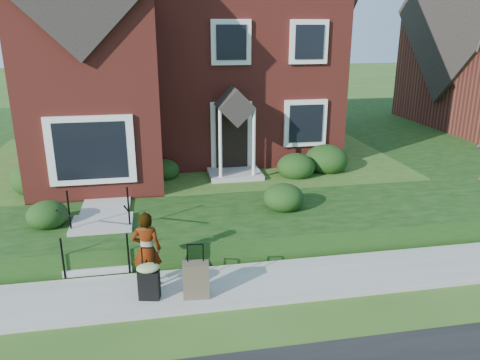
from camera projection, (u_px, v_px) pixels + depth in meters
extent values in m
plane|color=#2D5119|center=(222.00, 288.00, 9.42)|extent=(120.00, 120.00, 0.00)
cube|color=#9E9B93|center=(222.00, 286.00, 9.41)|extent=(60.00, 1.60, 0.08)
cube|color=black|center=(277.00, 142.00, 20.22)|extent=(44.00, 20.00, 0.60)
cube|color=#9E9B93|center=(111.00, 187.00, 13.47)|extent=(1.20, 6.00, 0.06)
cube|color=maroon|center=(183.00, 75.00, 17.75)|extent=(10.00, 8.00, 5.40)
cube|color=maroon|center=(92.00, 93.00, 12.78)|extent=(3.60, 2.40, 5.40)
cube|color=white|center=(92.00, 150.00, 12.10)|extent=(2.20, 0.30, 1.80)
cube|color=black|center=(232.00, 140.00, 14.68)|extent=(1.00, 0.12, 2.10)
cube|color=black|center=(305.00, 123.00, 14.96)|extent=(1.40, 0.10, 1.50)
cube|color=#9E9B93|center=(98.00, 269.00, 9.87)|extent=(1.40, 0.30, 0.15)
cube|color=#9E9B93|center=(99.00, 256.00, 10.11)|extent=(1.40, 0.30, 0.15)
cube|color=#9E9B93|center=(100.00, 244.00, 10.34)|extent=(1.40, 0.30, 0.15)
cube|color=#9E9B93|center=(100.00, 232.00, 10.58)|extent=(1.40, 0.30, 0.15)
cube|color=#9E9B93|center=(103.00, 222.00, 11.09)|extent=(1.40, 0.80, 0.15)
cylinder|color=black|center=(63.00, 259.00, 9.51)|extent=(0.04, 0.04, 0.90)
cylinder|color=black|center=(69.00, 210.00, 10.44)|extent=(0.04, 0.04, 0.90)
cylinder|color=black|center=(128.00, 253.00, 9.73)|extent=(0.04, 0.04, 0.90)
cylinder|color=black|center=(128.00, 206.00, 10.67)|extent=(0.04, 0.04, 0.90)
ellipsoid|color=black|center=(38.00, 175.00, 13.01)|extent=(1.47, 1.47, 1.03)
ellipsoid|color=black|center=(164.00, 168.00, 14.26)|extent=(0.96, 0.96, 0.67)
ellipsoid|color=black|center=(296.00, 164.00, 14.41)|extent=(1.17, 1.17, 0.82)
ellipsoid|color=black|center=(327.00, 157.00, 14.97)|extent=(1.38, 1.38, 0.97)
ellipsoid|color=black|center=(47.00, 212.00, 10.85)|extent=(0.94, 0.94, 0.65)
ellipsoid|color=black|center=(284.00, 195.00, 11.87)|extent=(1.03, 1.03, 0.72)
imported|color=#999999|center=(147.00, 250.00, 9.15)|extent=(0.62, 0.45, 1.57)
cube|color=black|center=(149.00, 285.00, 8.84)|extent=(0.43, 0.30, 0.59)
cylinder|color=black|center=(147.00, 249.00, 8.61)|extent=(0.24, 0.08, 0.03)
cylinder|color=black|center=(141.00, 261.00, 8.66)|extent=(0.02, 0.02, 0.44)
cylinder|color=black|center=(154.00, 260.00, 8.70)|extent=(0.02, 0.02, 0.44)
cylinder|color=black|center=(143.00, 298.00, 8.89)|extent=(0.05, 0.07, 0.06)
cylinder|color=black|center=(157.00, 296.00, 8.94)|extent=(0.05, 0.07, 0.06)
ellipsoid|color=#8EAD63|center=(148.00, 267.00, 8.72)|extent=(0.50, 0.44, 0.14)
cube|color=brown|center=(196.00, 280.00, 8.88)|extent=(0.52, 0.32, 0.71)
cylinder|color=black|center=(195.00, 246.00, 8.67)|extent=(0.30, 0.05, 0.03)
cylinder|color=black|center=(187.00, 255.00, 8.69)|extent=(0.02, 0.02, 0.35)
cylinder|color=black|center=(203.00, 254.00, 8.74)|extent=(0.02, 0.02, 0.35)
cylinder|color=black|center=(188.00, 296.00, 8.95)|extent=(0.05, 0.06, 0.06)
cylinder|color=black|center=(206.00, 294.00, 9.01)|extent=(0.05, 0.06, 0.06)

